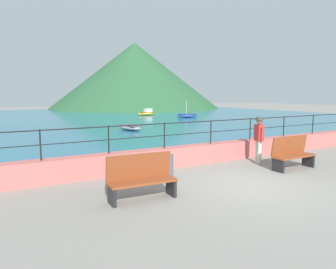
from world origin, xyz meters
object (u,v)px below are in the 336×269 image
at_px(bollard, 170,166).
at_px(boat_0, 147,113).
at_px(boat_4, 187,116).
at_px(bench_far, 292,153).
at_px(boat_1, 130,127).
at_px(person_walking, 259,137).
at_px(bench_main, 141,177).

distance_m(bollard, boat_0, 27.74).
bearing_deg(boat_4, bench_far, -114.61).
xyz_separation_m(bollard, boat_1, (3.91, 12.02, -0.11)).
bearing_deg(boat_0, person_walking, -107.33).
distance_m(bench_far, boat_1, 13.22).
xyz_separation_m(person_walking, boat_1, (0.00, 11.97, -0.72)).
xyz_separation_m(bench_main, boat_0, (13.42, 26.60, -0.23)).
xyz_separation_m(boat_1, boat_4, (9.92, 7.72, 0.01)).
relative_size(boat_0, boat_1, 1.00).
bearing_deg(boat_1, person_walking, -90.00).
xyz_separation_m(bench_far, boat_4, (9.59, 20.93, -0.30)).
height_order(person_walking, boat_1, person_walking).
relative_size(boat_0, boat_4, 0.99).
height_order(person_walking, boat_4, boat_4).
bearing_deg(bench_far, boat_0, 74.11).
bearing_deg(bench_far, bollard, 164.34).
height_order(bench_far, boat_0, bench_far).
bearing_deg(boat_4, person_walking, -116.75).
bearing_deg(person_walking, bench_far, -74.93).
bearing_deg(boat_4, bollard, -125.02).
xyz_separation_m(bench_far, boat_1, (-0.33, 13.21, -0.30)).
xyz_separation_m(person_walking, bollard, (-3.91, -0.05, -0.62)).
bearing_deg(boat_0, bench_main, -116.77).
height_order(boat_1, boat_4, boat_4).
bearing_deg(bollard, person_walking, 0.75).
relative_size(bench_main, person_walking, 0.99).
height_order(bench_far, person_walking, person_walking).
xyz_separation_m(bench_far, boat_0, (7.49, 26.33, -0.23)).
distance_m(bench_main, bench_far, 5.93).
bearing_deg(bench_main, boat_4, 53.81).
bearing_deg(bollard, boat_1, 71.98).
bearing_deg(bench_far, bench_main, -177.36).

